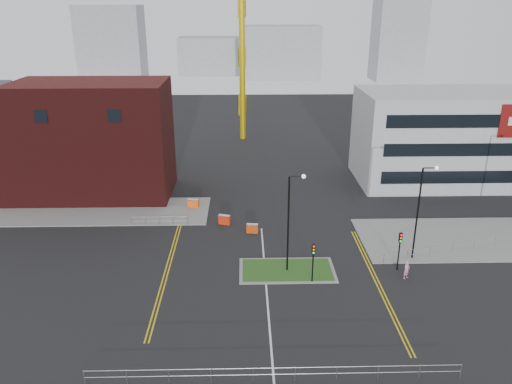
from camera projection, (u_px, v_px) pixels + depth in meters
ground at (269, 325)px, 37.47m from camera, size 200.00×200.00×0.00m
pavement_left at (87, 212)px, 57.55m from camera, size 28.00×8.00×0.12m
pavement_right at (477, 238)px, 51.03m from camera, size 24.00×10.00×0.12m
island_kerb at (287, 270)px, 44.98m from camera, size 8.60×4.60×0.08m
grass_island at (287, 270)px, 44.97m from camera, size 8.00×4.00×0.12m
brick_building at (70, 141)px, 60.67m from camera, size 24.20×10.07×14.24m
office_block at (454, 137)px, 65.79m from camera, size 25.00×12.20×12.00m
streetlamp_island at (291, 216)px, 43.07m from camera, size 1.46×0.36×9.18m
streetlamp_right_near at (421, 206)px, 45.21m from camera, size 1.46×0.36×9.18m
traffic_light_island at (313, 256)px, 42.23m from camera, size 0.28×0.33×3.65m
traffic_light_right at (400, 244)px, 44.28m from camera, size 0.28×0.33×3.65m
railing_front at (274, 371)px, 31.59m from camera, size 24.05×0.05×1.10m
railing_left at (159, 219)px, 53.77m from camera, size 6.05×0.05×1.10m
railing_right at (474, 243)px, 48.40m from camera, size 19.05×5.05×1.10m
centre_line at (268, 309)px, 39.34m from camera, size 0.15×30.00×0.01m
yellow_left_a at (168, 261)px, 46.61m from camera, size 0.12×24.00×0.01m
yellow_left_b at (171, 261)px, 46.61m from camera, size 0.12×24.00×0.01m
yellow_right_a at (375, 281)px, 43.29m from camera, size 0.12×20.00×0.01m
yellow_right_b at (378, 281)px, 43.30m from camera, size 0.12×20.00×0.01m
skyline_a at (112, 45)px, 144.74m from camera, size 18.00×12.00×22.00m
skyline_b at (281, 52)px, 156.28m from camera, size 24.00×12.00×16.00m
skyline_c at (398, 33)px, 150.27m from camera, size 14.00×12.00×28.00m
skyline_d at (225, 56)px, 165.93m from camera, size 30.00×12.00×12.00m
pedestrian at (407, 270)px, 43.49m from camera, size 0.72×0.66×1.66m
barrier_left at (193, 203)px, 58.51m from camera, size 1.37×0.75×1.10m
barrier_mid at (224, 219)px, 54.22m from camera, size 1.33×0.81×1.06m
barrier_right at (252, 228)px, 52.20m from camera, size 1.23×0.54×1.00m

